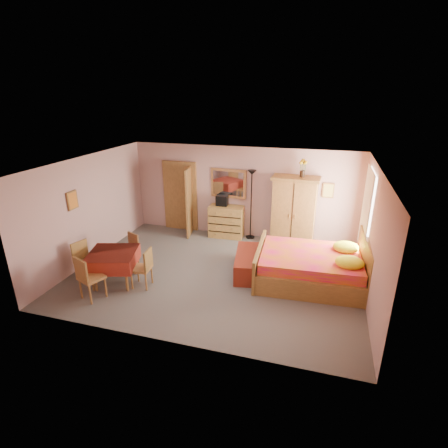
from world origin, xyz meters
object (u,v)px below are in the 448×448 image
(wall_mirror, at_px, (228,183))
(chair_east, at_px, (141,268))
(chest_of_drawers, at_px, (226,222))
(chair_south, at_px, (92,277))
(chair_north, at_px, (128,252))
(floor_lamp, at_px, (251,205))
(dining_table, at_px, (114,267))
(wardrobe, at_px, (294,212))
(stereo, at_px, (222,200))
(bed, at_px, (310,259))
(bench, at_px, (247,263))
(chair_west, at_px, (86,261))
(sunflower_vase, at_px, (303,168))

(wall_mirror, xyz_separation_m, chair_east, (-1.00, -3.43, -1.11))
(chest_of_drawers, relative_size, chair_south, 1.03)
(wall_mirror, relative_size, chair_north, 1.25)
(floor_lamp, xyz_separation_m, chair_south, (-2.43, -4.02, -0.52))
(dining_table, height_order, chair_south, chair_south)
(chest_of_drawers, height_order, chair_east, chest_of_drawers)
(wall_mirror, distance_m, wardrobe, 2.02)
(chest_of_drawers, xyz_separation_m, stereo, (-0.14, 0.05, 0.62))
(wardrobe, bearing_deg, chair_south, -130.58)
(chest_of_drawers, xyz_separation_m, wall_mirror, (0.00, 0.21, 1.09))
(wall_mirror, height_order, dining_table, wall_mirror)
(bed, xyz_separation_m, bench, (-1.42, -0.01, -0.31))
(chair_west, bearing_deg, stereo, 164.01)
(bed, bearing_deg, stereo, 139.58)
(floor_lamp, bearing_deg, dining_table, -125.28)
(wall_mirror, distance_m, bench, 2.75)
(wardrobe, relative_size, sunflower_vase, 4.14)
(dining_table, bearing_deg, bench, 24.91)
(chair_south, distance_m, chair_north, 1.38)
(stereo, height_order, wardrobe, wardrobe)
(wardrobe, distance_m, chair_east, 4.31)
(bench, relative_size, chair_east, 1.62)
(wall_mirror, distance_m, floor_lamp, 0.90)
(chair_south, xyz_separation_m, chair_east, (0.74, 0.70, -0.04))
(wall_mirror, relative_size, wardrobe, 0.55)
(wardrobe, relative_size, chair_north, 2.28)
(wardrobe, distance_m, bench, 2.19)
(stereo, bearing_deg, dining_table, -114.82)
(chest_of_drawers, xyz_separation_m, chair_east, (-1.00, -3.22, -0.02))
(chest_of_drawers, distance_m, bench, 2.25)
(bench, bearing_deg, wardrobe, 65.96)
(wardrobe, height_order, bench, wardrobe)
(wardrobe, height_order, sunflower_vase, sunflower_vase)
(wall_mirror, bearing_deg, sunflower_vase, -2.15)
(stereo, relative_size, chair_east, 0.37)
(chest_of_drawers, relative_size, floor_lamp, 0.49)
(chest_of_drawers, distance_m, dining_table, 3.64)
(stereo, bearing_deg, wardrobe, -3.57)
(sunflower_vase, bearing_deg, bed, -77.08)
(wardrobe, height_order, bed, wardrobe)
(floor_lamp, height_order, sunflower_vase, sunflower_vase)
(floor_lamp, bearing_deg, chair_west, -131.81)
(sunflower_vase, xyz_separation_m, bed, (0.44, -1.90, -1.61))
(chair_south, bearing_deg, sunflower_vase, 67.81)
(dining_table, relative_size, chair_north, 1.18)
(bed, xyz_separation_m, chair_west, (-4.83, -1.33, -0.11))
(stereo, distance_m, chair_south, 4.31)
(bed, bearing_deg, chair_east, -163.27)
(sunflower_vase, distance_m, dining_table, 5.21)
(bench, xyz_separation_m, chair_north, (-2.78, -0.57, 0.19))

